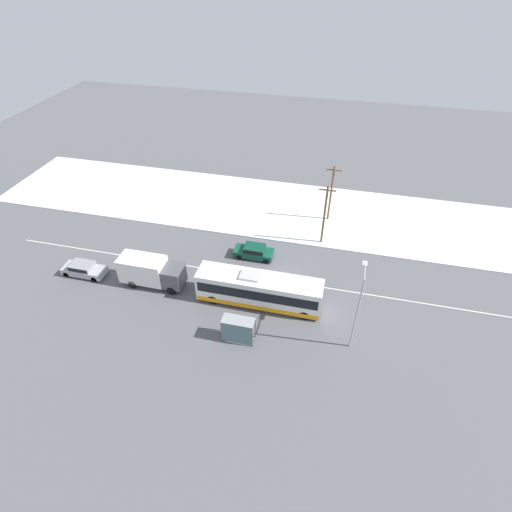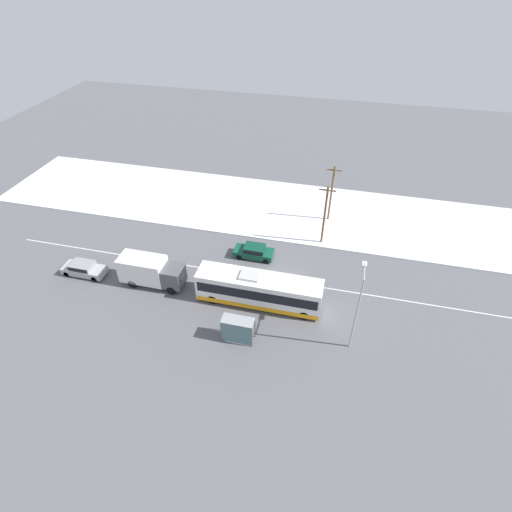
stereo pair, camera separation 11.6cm
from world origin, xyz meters
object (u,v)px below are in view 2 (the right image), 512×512
Objects in this scene: city_bus at (259,290)px; utility_pole_roadside at (325,214)px; streetlamp at (358,303)px; utility_pole_snowlot at (331,193)px; bus_shelter at (237,328)px; sedan_car at (254,251)px; pedestrian_at_stop at (242,323)px; box_truck at (151,271)px; parked_car_near_truck at (84,268)px.

utility_pole_roadside is (4.78, 11.06, 2.21)m from city_bus.
streetlamp is 14.52m from utility_pole_roadside.
streetlamp reaches higher than utility_pole_snowlot.
utility_pole_roadside reaches higher than bus_shelter.
utility_pole_snowlot is (5.05, 16.06, 2.15)m from city_bus.
bus_shelter is 0.38× the size of utility_pole_roadside.
sedan_car is 12.19m from utility_pole_snowlot.
streetlamp reaches higher than utility_pole_roadside.
utility_pole_snowlot reaches higher than sedan_car.
pedestrian_at_stop is 10.21m from streetlamp.
streetlamp is (9.41, 0.86, 3.87)m from pedestrian_at_stop.
city_bus is 4.24× the size of bus_shelter.
sedan_car is at bearing 36.16° from box_truck.
bus_shelter reaches higher than sedan_car.
city_bus is 9.79m from streetlamp.
pedestrian_at_stop is 1.48m from bus_shelter.
pedestrian_at_stop is at bearing -174.75° from streetlamp.
box_truck reaches higher than pedestrian_at_stop.
utility_pole_roadside is (6.90, 4.38, 3.06)m from sedan_car.
bus_shelter is at bearing -26.34° from box_truck.
city_bus is 18.64m from parked_car_near_truck.
utility_pole_snowlot is (5.76, 21.09, 2.13)m from bus_shelter.
box_truck is 11.16m from sedan_car.
bus_shelter is at bearing -108.83° from utility_pole_roadside.
box_truck is 22.80m from utility_pole_snowlot.
sedan_car is 11.83m from bus_shelter.
streetlamp is at bearing -78.82° from utility_pole_snowlot.
parked_car_near_truck is 26.16m from utility_pole_roadside.
parked_car_near_truck is at bearing 169.07° from pedestrian_at_stop.
city_bus is at bearing 81.97° from bus_shelter.
utility_pole_snowlot is at bearing 34.58° from parked_car_near_truck.
streetlamp is at bearing -18.02° from city_bus.
parked_car_near_truck is 1.61× the size of bus_shelter.
streetlamp is at bearing 12.86° from bus_shelter.
city_bus is 11.10m from box_truck.
bus_shelter is (-0.71, -5.03, 0.02)m from city_bus.
box_truck is at bearing 159.89° from pedestrian_at_stop.
parked_car_near_truck is 0.62× the size of utility_pole_snowlot.
city_bus is at bearing 161.98° from streetlamp.
city_bus is at bearing 107.61° from sedan_car.
sedan_car is at bearing 96.87° from bus_shelter.
city_bus is 7.06m from sedan_car.
box_truck is at bearing 2.78° from parked_car_near_truck.
box_truck is at bearing 171.49° from streetlamp.
sedan_car is 0.59× the size of utility_pole_snowlot.
sedan_car is at bearing 98.24° from pedestrian_at_stop.
utility_pole_roadside is at bearing 106.09° from streetlamp.
box_truck is 0.83× the size of streetlamp.
utility_pole_roadside is at bearing 34.57° from box_truck.
pedestrian_at_stop reaches higher than sedan_car.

